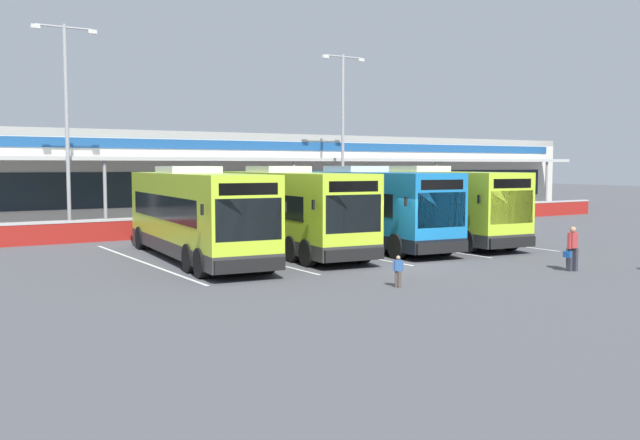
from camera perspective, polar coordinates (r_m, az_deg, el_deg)
The scene contains 16 objects.
ground_plane at distance 27.50m, azimuth 6.86°, elevation -3.57°, with size 200.00×200.00×0.00m, color #4C4C51.
terminal_building at distance 51.03m, azimuth -12.52°, elevation 3.45°, with size 70.00×13.00×6.00m.
red_barrier_wall at distance 39.70m, azimuth -6.42°, elevation -0.29°, with size 60.00×0.40×1.10m.
coach_bus_leftmost at distance 28.80m, azimuth -10.04°, elevation 0.33°, with size 3.89×12.33×3.78m.
coach_bus_left_centre at distance 31.14m, azimuth -2.71°, elevation 0.70°, with size 3.89×12.33×3.78m.
coach_bus_centre at distance 33.40m, azimuth 3.67°, elevation 0.96°, with size 3.89×12.33×3.78m.
coach_bus_right_centre at distance 35.60m, azimuth 8.76°, elevation 1.13°, with size 3.89×12.33×3.78m.
bay_stripe_far_west at distance 28.78m, azimuth -14.16°, elevation -3.31°, with size 0.14×13.00×0.01m, color silver.
bay_stripe_west at distance 30.32m, azimuth -6.58°, elevation -2.81°, with size 0.14×13.00×0.01m, color silver.
bay_stripe_mid_west at distance 32.34m, azimuth 0.15°, elevation -2.32°, with size 0.14×13.00×0.01m, color silver.
bay_stripe_centre at distance 34.75m, azimuth 6.02°, elevation -1.87°, with size 0.14×13.00×0.01m, color silver.
bay_stripe_mid_east at distance 37.48m, azimuth 11.07°, elevation -1.47°, with size 0.14×13.00×0.01m, color silver.
pedestrian_with_handbag at distance 27.01m, azimuth 19.71°, elevation -2.11°, with size 0.63×0.30×1.62m.
pedestrian_child at distance 22.25m, azimuth 6.33°, elevation -4.06°, with size 0.31×0.26×1.00m.
lamp_post_west at distance 38.94m, azimuth -19.80°, elevation 7.83°, with size 3.24×0.28×11.00m.
lamp_post_centre at distance 46.57m, azimuth 1.86°, elevation 7.50°, with size 3.24×0.28×11.00m.
Camera 1 is at (-17.16, -21.14, 3.84)m, focal length 39.58 mm.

